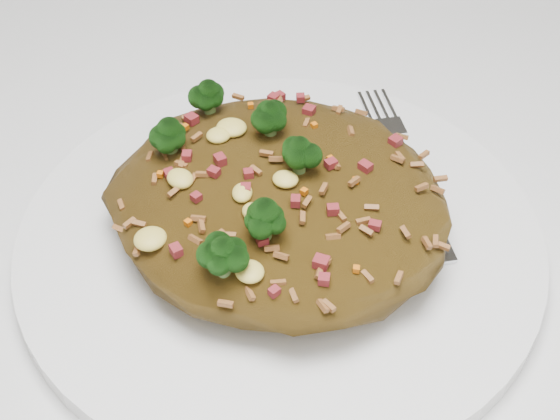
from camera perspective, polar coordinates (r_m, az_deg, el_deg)
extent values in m
cube|color=silver|center=(0.50, -9.21, -1.87)|extent=(1.20, 0.80, 0.04)
cylinder|color=brown|center=(1.22, -18.79, 4.87)|extent=(0.06, 0.06, 0.71)
cylinder|color=white|center=(0.45, 0.00, -2.00)|extent=(0.30, 0.30, 0.01)
ellipsoid|color=brown|center=(0.43, 0.00, 0.74)|extent=(0.19, 0.18, 0.05)
ellipsoid|color=#0C3507|center=(0.46, -5.23, 8.34)|extent=(0.02, 0.02, 0.02)
ellipsoid|color=#0C3507|center=(0.38, -1.14, -0.59)|extent=(0.02, 0.02, 0.02)
ellipsoid|color=#0C3507|center=(0.43, -8.06, 5.46)|extent=(0.02, 0.02, 0.02)
ellipsoid|color=#0C3507|center=(0.43, -0.71, 6.88)|extent=(0.02, 0.02, 0.02)
ellipsoid|color=#0C3507|center=(0.41, 1.45, 4.24)|extent=(0.02, 0.02, 0.02)
ellipsoid|color=#0C3507|center=(0.37, -4.17, -3.27)|extent=(0.02, 0.02, 0.02)
cube|color=silver|center=(0.46, 10.93, -0.68)|extent=(0.07, 0.08, 0.00)
cube|color=silver|center=(0.53, 7.56, 6.67)|extent=(0.04, 0.04, 0.00)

